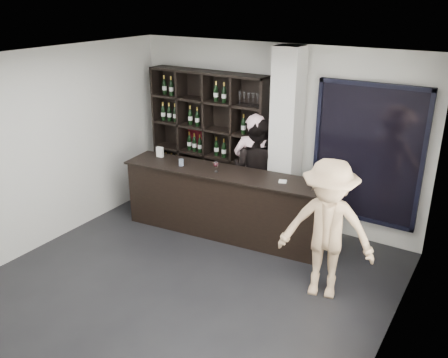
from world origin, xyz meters
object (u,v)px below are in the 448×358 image
Objects in this scene: taster_black at (257,171)px; customer at (327,230)px; wine_shelf at (208,141)px; tasting_counter at (223,203)px; taster_pink at (254,169)px.

taster_black is 2.16m from customer.
tasting_counter is (0.80, -0.82, -0.67)m from wine_shelf.
customer is (1.74, -1.35, -0.02)m from taster_pink.
tasting_counter is at bearing 52.23° from taster_pink.
taster_black is at bearing 63.34° from tasting_counter.
customer reaches higher than taster_black.
wine_shelf is 1.05m from taster_pink.
taster_pink is 1.02× the size of customer.
taster_pink is (1.00, -0.17, -0.27)m from wine_shelf.
taster_black is (1.05, -0.17, -0.30)m from wine_shelf.
customer is (1.94, -0.70, 0.38)m from tasting_counter.
customer is at bearing 141.30° from taster_black.
taster_pink is (0.20, 0.65, 0.39)m from tasting_counter.
taster_pink is at bearing 129.75° from customer.
tasting_counter is 1.74× the size of taster_pink.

